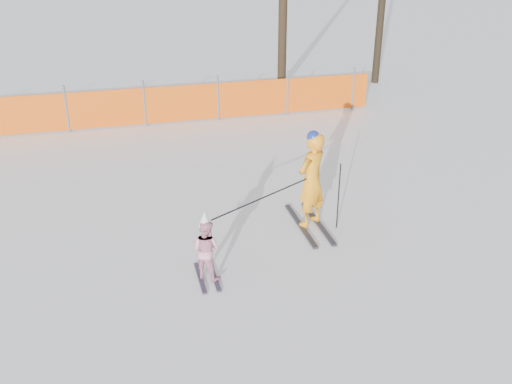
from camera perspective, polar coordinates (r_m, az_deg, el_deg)
ground at (r=9.46m, az=0.76°, el=-6.75°), size 120.00×120.00×0.00m
adult at (r=10.10m, az=5.56°, el=1.20°), size 0.76×1.65×1.83m
child at (r=8.75m, az=-5.03°, el=-5.64°), size 0.60×0.86×1.17m
ski_poles at (r=9.58m, az=3.61°, el=-0.54°), size 2.47×1.10×1.26m
safety_fence at (r=15.70m, az=-14.01°, el=8.14°), size 14.45×0.06×1.25m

